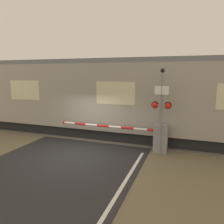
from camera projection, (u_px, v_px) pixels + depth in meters
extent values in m
plane|color=#6B6047|center=(77.00, 154.00, 9.61)|extent=(80.00, 80.00, 0.00)
cube|color=#666056|center=(105.00, 134.00, 12.69)|extent=(36.00, 3.20, 0.03)
cube|color=#595451|center=(100.00, 136.00, 12.02)|extent=(36.00, 0.08, 0.10)
cube|color=#595451|center=(109.00, 130.00, 13.35)|extent=(36.00, 0.08, 0.10)
cube|color=black|center=(124.00, 131.00, 12.27)|extent=(18.08, 2.51, 0.60)
cube|color=#9E998E|center=(124.00, 96.00, 11.91)|extent=(19.65, 2.96, 3.39)
cube|color=slate|center=(124.00, 61.00, 11.59)|extent=(19.25, 2.72, 0.24)
cube|color=beige|center=(115.00, 93.00, 10.49)|extent=(1.96, 0.02, 1.09)
cube|color=beige|center=(25.00, 90.00, 12.29)|extent=(1.96, 0.02, 1.09)
cube|color=gray|center=(161.00, 138.00, 9.72)|extent=(0.60, 0.44, 1.27)
cylinder|color=gray|center=(161.00, 131.00, 9.66)|extent=(0.16, 0.16, 0.18)
cylinder|color=red|center=(154.00, 130.00, 9.76)|extent=(0.61, 0.11, 0.11)
cylinder|color=white|center=(140.00, 129.00, 9.96)|extent=(0.61, 0.11, 0.11)
cylinder|color=red|center=(127.00, 128.00, 10.17)|extent=(0.61, 0.11, 0.11)
cylinder|color=white|center=(115.00, 127.00, 10.37)|extent=(0.61, 0.11, 0.11)
cylinder|color=red|center=(103.00, 126.00, 10.58)|extent=(0.61, 0.11, 0.11)
cylinder|color=white|center=(92.00, 125.00, 10.78)|extent=(0.61, 0.11, 0.11)
cylinder|color=red|center=(80.00, 124.00, 10.99)|extent=(0.61, 0.11, 0.11)
cylinder|color=white|center=(70.00, 123.00, 11.19)|extent=(0.61, 0.11, 0.11)
cylinder|color=red|center=(65.00, 123.00, 11.30)|extent=(0.20, 0.02, 0.20)
cylinder|color=gray|center=(161.00, 115.00, 9.19)|extent=(0.11, 0.11, 3.51)
cube|color=gray|center=(161.00, 105.00, 9.12)|extent=(0.66, 0.07, 0.07)
sphere|color=red|center=(155.00, 105.00, 9.16)|extent=(0.24, 0.24, 0.24)
sphere|color=red|center=(168.00, 106.00, 8.98)|extent=(0.24, 0.24, 0.24)
cylinder|color=black|center=(155.00, 105.00, 9.27)|extent=(0.30, 0.06, 0.30)
cylinder|color=black|center=(168.00, 105.00, 9.09)|extent=(0.30, 0.06, 0.30)
cube|color=white|center=(162.00, 90.00, 8.97)|extent=(0.57, 0.02, 0.35)
sphere|color=black|center=(163.00, 70.00, 8.87)|extent=(0.18, 0.18, 0.18)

